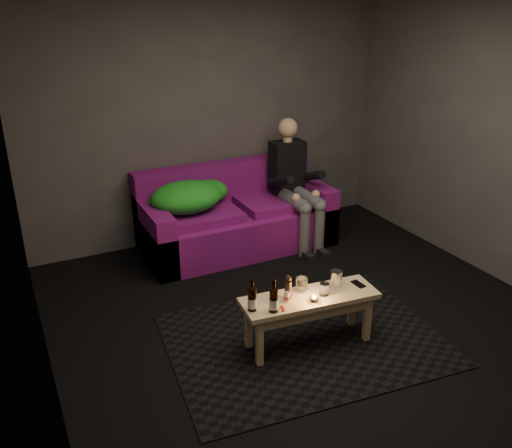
{
  "coord_description": "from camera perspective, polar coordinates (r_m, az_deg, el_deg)",
  "views": [
    {
      "loc": [
        -2.1,
        -3.05,
        2.49
      ],
      "look_at": [
        -0.09,
        1.0,
        0.59
      ],
      "focal_mm": 38.0,
      "sensor_mm": 36.0,
      "label": 1
    }
  ],
  "objects": [
    {
      "name": "person",
      "position": [
        5.76,
        4.06,
        4.55
      ],
      "size": [
        0.36,
        0.82,
        1.32
      ],
      "color": "black",
      "rests_on": "sofa"
    },
    {
      "name": "tumbler_front",
      "position": [
        4.09,
        7.19,
        -6.82
      ],
      "size": [
        0.1,
        0.1,
        0.09
      ],
      "primitive_type": "cylinder",
      "rotation": [
        0.0,
        0.0,
        -0.37
      ],
      "color": "white",
      "rests_on": "coffee_table"
    },
    {
      "name": "sofa",
      "position": [
        5.75,
        -2.21,
        0.58
      ],
      "size": [
        1.98,
        0.89,
        0.85
      ],
      "color": "#770F74",
      "rests_on": "floor"
    },
    {
      "name": "room",
      "position": [
        4.18,
        4.44,
        11.13
      ],
      "size": [
        4.5,
        4.5,
        4.5
      ],
      "color": "silver",
      "rests_on": "ground"
    },
    {
      "name": "tumbler_back",
      "position": [
        4.13,
        4.83,
        -6.35
      ],
      "size": [
        0.12,
        0.12,
        0.11
      ],
      "primitive_type": "cylinder",
      "rotation": [
        0.0,
        0.0,
        -0.43
      ],
      "color": "white",
      "rests_on": "coffee_table"
    },
    {
      "name": "coffee_table",
      "position": [
        4.13,
        5.63,
        -8.44
      ],
      "size": [
        1.07,
        0.44,
        0.43
      ],
      "rotation": [
        0.0,
        0.0,
        -0.1
      ],
      "color": "tan",
      "rests_on": "rug"
    },
    {
      "name": "red_lighter",
      "position": [
        3.91,
        2.8,
        -8.88
      ],
      "size": [
        0.04,
        0.07,
        0.01
      ],
      "primitive_type": "cube",
      "rotation": [
        0.0,
        0.0,
        -0.3
      ],
      "color": "#B5190B",
      "rests_on": "coffee_table"
    },
    {
      "name": "rug",
      "position": [
        4.35,
        5.1,
        -12.03
      ],
      "size": [
        2.23,
        1.72,
        0.01
      ],
      "primitive_type": "cube",
      "rotation": [
        0.0,
        0.0,
        -0.1
      ],
      "color": "black",
      "rests_on": "floor"
    },
    {
      "name": "pepper_mill",
      "position": [
        4.01,
        3.39,
        -6.93
      ],
      "size": [
        0.05,
        0.05,
        0.14
      ],
      "primitive_type": "cylinder",
      "rotation": [
        0.0,
        0.0,
        0.02
      ],
      "color": "black",
      "rests_on": "coffee_table"
    },
    {
      "name": "smartphone",
      "position": [
        4.29,
        10.71,
        -6.22
      ],
      "size": [
        0.07,
        0.13,
        0.01
      ],
      "primitive_type": "cube",
      "rotation": [
        0.0,
        0.0,
        0.04
      ],
      "color": "black",
      "rests_on": "coffee_table"
    },
    {
      "name": "beer_bottle_a",
      "position": [
        3.85,
        -0.41,
        -7.85
      ],
      "size": [
        0.06,
        0.06,
        0.26
      ],
      "color": "black",
      "rests_on": "coffee_table"
    },
    {
      "name": "steel_cup",
      "position": [
        4.22,
        8.42,
        -5.69
      ],
      "size": [
        0.11,
        0.11,
        0.12
      ],
      "primitive_type": "cylinder",
      "rotation": [
        0.0,
        0.0,
        -0.23
      ],
      "color": "silver",
      "rests_on": "coffee_table"
    },
    {
      "name": "tealight",
      "position": [
        4.02,
        6.14,
        -7.79
      ],
      "size": [
        0.05,
        0.05,
        0.04
      ],
      "color": "white",
      "rests_on": "coffee_table"
    },
    {
      "name": "salt_shaker",
      "position": [
        3.99,
        3.33,
        -7.64
      ],
      "size": [
        0.05,
        0.05,
        0.08
      ],
      "primitive_type": "cylinder",
      "rotation": [
        0.0,
        0.0,
        -0.28
      ],
      "color": "silver",
      "rests_on": "coffee_table"
    },
    {
      "name": "beer_bottle_b",
      "position": [
        3.84,
        1.86,
        -7.97
      ],
      "size": [
        0.06,
        0.06,
        0.25
      ],
      "color": "black",
      "rests_on": "coffee_table"
    },
    {
      "name": "floor",
      "position": [
        4.46,
        6.91,
        -11.25
      ],
      "size": [
        4.5,
        4.5,
        0.0
      ],
      "primitive_type": "plane",
      "color": "black",
      "rests_on": "ground"
    },
    {
      "name": "green_blanket",
      "position": [
        5.46,
        -7.05,
        2.9
      ],
      "size": [
        0.87,
        0.59,
        0.3
      ],
      "color": "#23981B",
      "rests_on": "sofa"
    }
  ]
}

